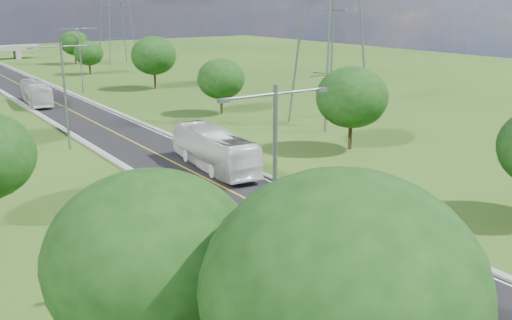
# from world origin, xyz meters

# --- Properties ---
(ground) EXTENTS (260.00, 260.00, 0.00)m
(ground) POSITION_xyz_m (0.00, 60.00, 0.00)
(ground) COLOR #254A14
(ground) RESTS_ON ground
(road) EXTENTS (8.00, 150.00, 0.06)m
(road) POSITION_xyz_m (0.00, 66.00, 0.03)
(road) COLOR black
(road) RESTS_ON ground
(curb_left) EXTENTS (0.50, 150.00, 0.22)m
(curb_left) POSITION_xyz_m (-4.25, 66.00, 0.11)
(curb_left) COLOR gray
(curb_left) RESTS_ON ground
(curb_right) EXTENTS (0.50, 150.00, 0.22)m
(curb_right) POSITION_xyz_m (4.25, 66.00, 0.11)
(curb_right) COLOR gray
(curb_right) RESTS_ON ground
(speed_limit_sign) EXTENTS (0.55, 0.09, 2.40)m
(speed_limit_sign) POSITION_xyz_m (5.20, 37.98, 1.60)
(speed_limit_sign) COLOR slate
(speed_limit_sign) RESTS_ON ground
(streetlight_near_left) EXTENTS (5.90, 0.25, 10.00)m
(streetlight_near_left) POSITION_xyz_m (-6.00, 12.00, 5.94)
(streetlight_near_left) COLOR slate
(streetlight_near_left) RESTS_ON ground
(streetlight_mid_left) EXTENTS (5.90, 0.25, 10.00)m
(streetlight_mid_left) POSITION_xyz_m (-6.00, 45.00, 5.94)
(streetlight_mid_left) COLOR slate
(streetlight_mid_left) RESTS_ON ground
(streetlight_far_right) EXTENTS (5.90, 0.25, 10.00)m
(streetlight_far_right) POSITION_xyz_m (6.00, 78.00, 5.94)
(streetlight_far_right) COLOR slate
(streetlight_far_right) RESTS_ON ground
(tree_la) EXTENTS (7.14, 7.14, 8.30)m
(tree_la) POSITION_xyz_m (-14.00, 8.00, 5.27)
(tree_la) COLOR black
(tree_la) RESTS_ON ground
(tree_lf) EXTENTS (7.98, 7.98, 9.28)m
(tree_lf) POSITION_xyz_m (-11.00, 2.00, 5.89)
(tree_lf) COLOR black
(tree_lf) RESTS_ON ground
(tree_rb) EXTENTS (6.72, 6.72, 7.82)m
(tree_rb) POSITION_xyz_m (16.00, 30.00, 4.95)
(tree_rb) COLOR black
(tree_rb) RESTS_ON ground
(tree_rc) EXTENTS (5.88, 5.88, 6.84)m
(tree_rc) POSITION_xyz_m (15.00, 52.00, 4.33)
(tree_rc) COLOR black
(tree_rc) RESTS_ON ground
(tree_rd) EXTENTS (7.14, 7.14, 8.30)m
(tree_rd) POSITION_xyz_m (17.00, 76.00, 5.27)
(tree_rd) COLOR black
(tree_rd) RESTS_ON ground
(tree_re) EXTENTS (5.46, 5.46, 6.35)m
(tree_re) POSITION_xyz_m (14.50, 100.00, 4.02)
(tree_re) COLOR black
(tree_re) RESTS_ON ground
(tree_rf) EXTENTS (6.30, 6.30, 7.33)m
(tree_rf) POSITION_xyz_m (18.00, 120.00, 4.64)
(tree_rf) COLOR black
(tree_rf) RESTS_ON ground
(bus_outbound) EXTENTS (3.82, 12.01, 3.29)m
(bus_outbound) POSITION_xyz_m (1.95, 31.39, 1.71)
(bus_outbound) COLOR white
(bus_outbound) RESTS_ON road
(bus_inbound) EXTENTS (3.53, 11.10, 3.04)m
(bus_inbound) POSITION_xyz_m (-2.37, 71.67, 1.58)
(bus_inbound) COLOR silver
(bus_inbound) RESTS_ON road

